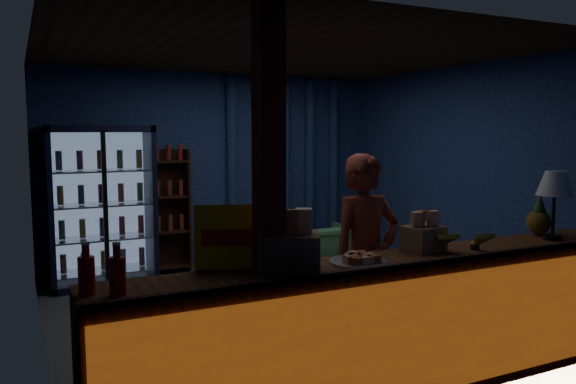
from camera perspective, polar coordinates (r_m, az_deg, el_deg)
name	(u,v)px	position (r m, az deg, el deg)	size (l,w,h in m)	color
ground	(288,310)	(5.89, -0.05, -11.94)	(4.60, 4.60, 0.00)	#515154
room_walls	(288,158)	(5.60, -0.05, 3.49)	(4.60, 4.60, 4.60)	navy
counter	(404,323)	(4.20, 11.72, -12.86)	(4.40, 0.57, 0.99)	brown
support_post	(269,219)	(3.47, -1.94, -2.72)	(0.16, 0.16, 2.60)	maroon
beverage_cooler	(101,207)	(7.07, -18.47, -1.43)	(1.20, 0.62, 1.90)	black
bottle_shelf	(169,212)	(7.38, -12.02, -2.01)	(0.50, 0.28, 1.60)	#3D1D13
curtain_folds	(285,169)	(7.98, -0.30, 2.39)	(1.74, 0.14, 2.50)	navy
framed_picture	(277,137)	(7.85, -1.16, 5.62)	(0.36, 0.04, 0.28)	gold
shopkeeper	(366,258)	(4.55, 7.91, -6.63)	(0.61, 0.40, 1.66)	#943928
green_chair	(323,248)	(7.42, 3.60, -5.67)	(0.65, 0.67, 0.61)	#55AB66
side_table	(280,251)	(7.33, -0.83, -6.00)	(0.67, 0.53, 0.67)	#3D1D13
yellow_sign	(235,237)	(3.64, -5.41, -4.58)	(0.52, 0.28, 0.42)	yellow
soda_bottles	(102,274)	(3.24, -18.38, -7.86)	(0.24, 0.17, 0.29)	red
snack_box_left	(289,250)	(3.56, 0.07, -5.88)	(0.48, 0.44, 0.40)	#A57350
snack_box_centre	(423,236)	(4.32, 13.58, -4.40)	(0.31, 0.27, 0.30)	#A57350
pastry_tray	(359,260)	(3.83, 7.23, -6.92)	(0.41, 0.41, 0.07)	silver
banana_bunches	(461,240)	(4.38, 17.17, -4.69)	(0.48, 0.29, 0.16)	gold
table_lamp	(555,186)	(5.03, 25.49, 0.54)	(0.29, 0.29, 0.57)	black
pineapple	(539,218)	(5.24, 24.14, -2.46)	(0.20, 0.20, 0.35)	#9C6F1C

